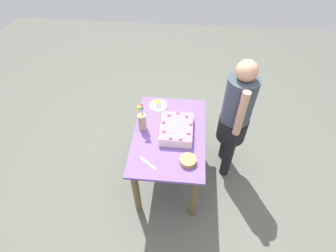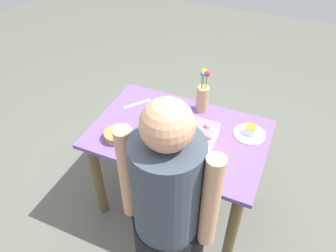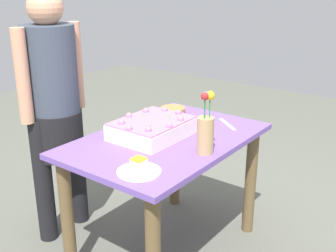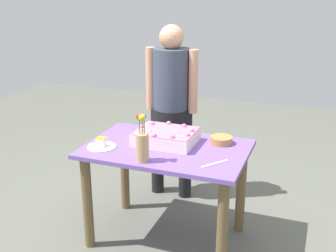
# 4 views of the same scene
# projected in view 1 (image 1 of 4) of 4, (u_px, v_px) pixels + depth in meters

# --- Properties ---
(ground_plane) EXTENTS (8.00, 8.00, 0.00)m
(ground_plane) POSITION_uv_depth(u_px,v_px,m) (169.00, 173.00, 3.21)
(ground_plane) COLOR #5B5D52
(dining_table) EXTENTS (1.11, 0.73, 0.72)m
(dining_table) POSITION_uv_depth(u_px,v_px,m) (169.00, 143.00, 2.79)
(dining_table) COLOR #7050AA
(dining_table) RESTS_ON ground_plane
(sheet_cake) EXTENTS (0.42, 0.33, 0.12)m
(sheet_cake) POSITION_uv_depth(u_px,v_px,m) (177.00, 129.00, 2.66)
(sheet_cake) COLOR white
(sheet_cake) RESTS_ON dining_table
(serving_plate_with_slice) EXTENTS (0.20, 0.20, 0.07)m
(serving_plate_with_slice) POSITION_uv_depth(u_px,v_px,m) (158.00, 105.00, 2.97)
(serving_plate_with_slice) COLOR white
(serving_plate_with_slice) RESTS_ON dining_table
(cake_knife) EXTENTS (0.14, 0.18, 0.00)m
(cake_knife) POSITION_uv_depth(u_px,v_px,m) (148.00, 163.00, 2.43)
(cake_knife) COLOR silver
(cake_knife) RESTS_ON dining_table
(flower_vase) EXTENTS (0.08, 0.08, 0.32)m
(flower_vase) POSITION_uv_depth(u_px,v_px,m) (142.00, 120.00, 2.65)
(flower_vase) COLOR tan
(flower_vase) RESTS_ON dining_table
(fruit_bowl) EXTENTS (0.16, 0.16, 0.05)m
(fruit_bowl) POSITION_uv_depth(u_px,v_px,m) (188.00, 161.00, 2.42)
(fruit_bowl) COLOR #B07A3F
(fruit_bowl) RESTS_ON dining_table
(person_standing) EXTENTS (0.45, 0.31, 1.49)m
(person_standing) POSITION_uv_depth(u_px,v_px,m) (236.00, 115.00, 2.69)
(person_standing) COLOR black
(person_standing) RESTS_ON ground_plane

